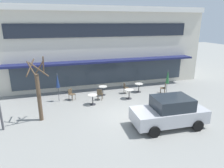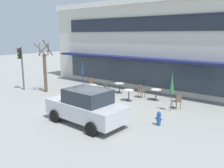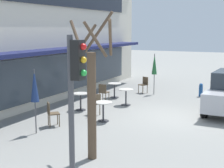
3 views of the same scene
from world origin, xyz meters
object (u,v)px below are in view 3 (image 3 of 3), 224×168
(cafe_chair_0, at_px, (144,84))
(cafe_chair_1, at_px, (95,103))
(patio_umbrella_cream_folded, at_px, (154,64))
(traffic_light_pole, at_px, (75,90))
(cafe_table_near_wall, at_px, (114,88))
(cafe_table_streetside, at_px, (81,99))
(cafe_chair_3, at_px, (103,91))
(cafe_chair_2, at_px, (51,112))
(cafe_table_by_tree, at_px, (103,108))
(patio_umbrella_green_folded, at_px, (35,86))
(cafe_table_mid_patio, at_px, (126,94))
(street_tree, at_px, (92,94))
(fire_hydrant, at_px, (201,90))

(cafe_chair_0, distance_m, cafe_chair_1, 5.51)
(patio_umbrella_cream_folded, xyz_separation_m, traffic_light_pole, (-11.60, -2.24, 0.67))
(cafe_table_near_wall, xyz_separation_m, cafe_table_streetside, (-3.14, 0.14, 0.00))
(patio_umbrella_cream_folded, relative_size, cafe_chair_3, 2.47)
(cafe_table_near_wall, distance_m, patio_umbrella_cream_folded, 2.59)
(cafe_chair_0, relative_size, cafe_chair_2, 1.00)
(cafe_table_by_tree, xyz_separation_m, patio_umbrella_green_folded, (-2.34, 1.36, 1.11))
(cafe_table_mid_patio, relative_size, street_tree, 0.19)
(cafe_chair_1, bearing_deg, street_tree, -152.23)
(cafe_chair_2, bearing_deg, cafe_chair_3, 2.66)
(cafe_table_near_wall, xyz_separation_m, cafe_chair_3, (-1.20, 0.02, 0.01))
(street_tree, bearing_deg, cafe_table_by_tree, 22.87)
(cafe_chair_2, xyz_separation_m, cafe_chair_3, (4.53, 0.21, 0.00))
(cafe_chair_2, bearing_deg, cafe_table_mid_patio, -13.43)
(cafe_table_streetside, distance_m, cafe_table_mid_patio, 2.25)
(cafe_table_mid_patio, distance_m, traffic_light_pole, 9.03)
(cafe_table_mid_patio, xyz_separation_m, patio_umbrella_cream_folded, (3.12, -0.30, 1.11))
(cafe_table_streetside, bearing_deg, cafe_chair_2, -172.77)
(cafe_chair_2, bearing_deg, cafe_table_by_tree, -44.48)
(cafe_chair_2, distance_m, cafe_chair_3, 4.54)
(cafe_chair_1, distance_m, traffic_light_pole, 7.10)
(cafe_table_mid_patio, relative_size, cafe_chair_0, 0.85)
(patio_umbrella_green_folded, bearing_deg, cafe_chair_1, -11.61)
(street_tree, bearing_deg, cafe_chair_0, 12.44)
(patio_umbrella_green_folded, height_order, cafe_chair_0, patio_umbrella_green_folded)
(cafe_chair_1, height_order, fire_hydrant, cafe_chair_1)
(cafe_table_mid_patio, relative_size, cafe_chair_3, 0.85)
(cafe_table_streetside, height_order, cafe_chair_0, cafe_chair_0)
(cafe_table_near_wall, height_order, patio_umbrella_cream_folded, patio_umbrella_cream_folded)
(cafe_table_by_tree, xyz_separation_m, cafe_chair_1, (0.70, 0.74, 0.01))
(cafe_table_by_tree, height_order, cafe_table_mid_patio, same)
(cafe_chair_0, relative_size, fire_hydrant, 1.26)
(traffic_light_pole, bearing_deg, cafe_chair_3, 23.72)
(cafe_table_streetside, xyz_separation_m, street_tree, (-4.68, -3.19, 1.28))
(cafe_table_streetside, xyz_separation_m, cafe_chair_1, (-0.48, -0.98, 0.01))
(patio_umbrella_green_folded, height_order, fire_hydrant, patio_umbrella_green_folded)
(patio_umbrella_green_folded, bearing_deg, cafe_table_near_wall, 1.82)
(cafe_chair_1, height_order, cafe_chair_3, same)
(cafe_table_mid_patio, bearing_deg, cafe_table_by_tree, -173.46)
(patio_umbrella_green_folded, relative_size, street_tree, 0.55)
(cafe_chair_0, bearing_deg, cafe_chair_1, 179.29)
(cafe_table_near_wall, xyz_separation_m, cafe_chair_1, (-3.62, -0.84, 0.01))
(cafe_chair_2, bearing_deg, patio_umbrella_green_folded, -178.55)
(cafe_chair_0, xyz_separation_m, street_tree, (-9.70, -2.14, 1.27))
(cafe_table_by_tree, distance_m, cafe_chair_1, 1.02)
(cafe_chair_2, bearing_deg, cafe_table_streetside, 7.23)
(cafe_table_by_tree, bearing_deg, cafe_table_near_wall, 20.00)
(cafe_table_streetside, height_order, traffic_light_pole, traffic_light_pole)
(cafe_table_streetside, height_order, cafe_chair_2, cafe_chair_2)
(cafe_table_by_tree, distance_m, patio_umbrella_cream_folded, 6.19)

